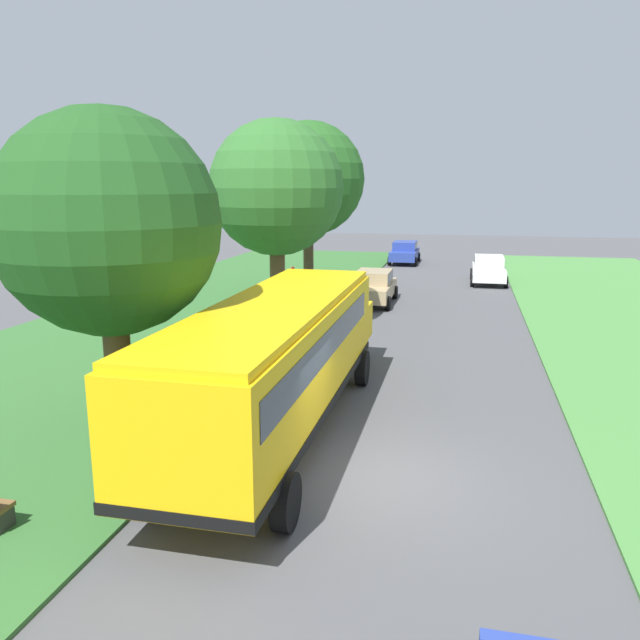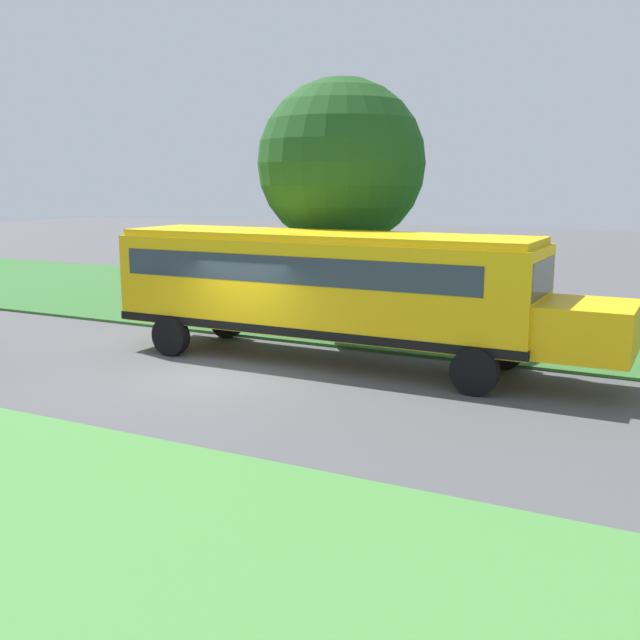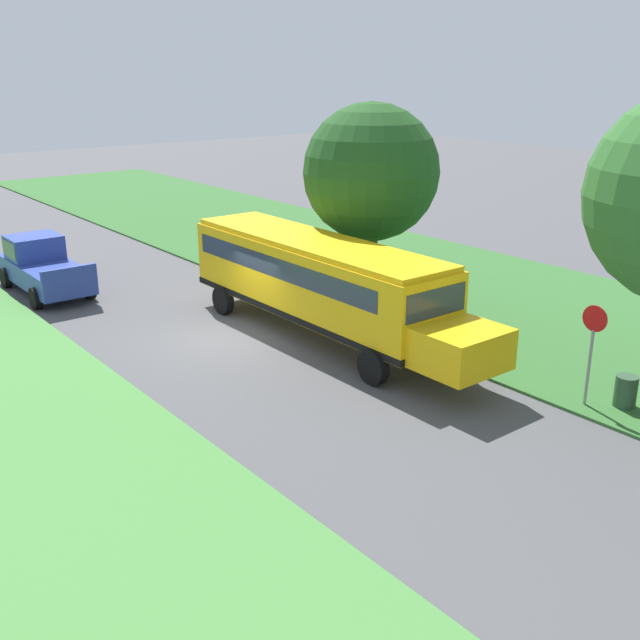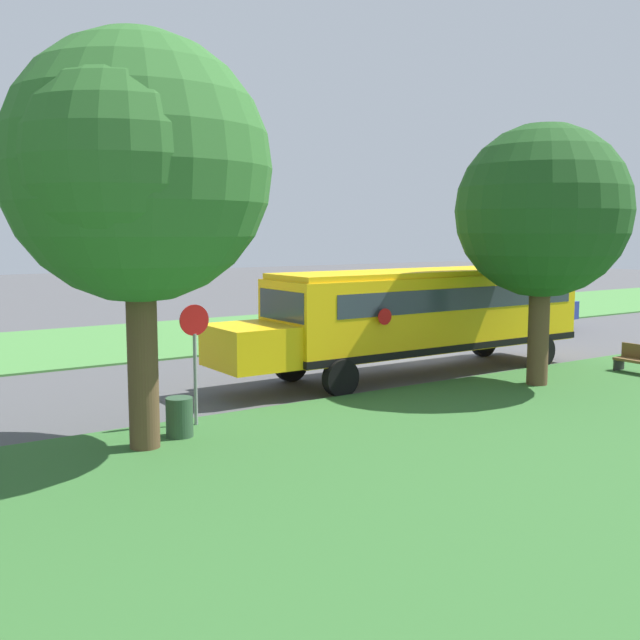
% 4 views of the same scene
% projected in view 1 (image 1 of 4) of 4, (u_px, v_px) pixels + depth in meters
% --- Properties ---
extents(ground_plane, '(120.00, 120.00, 0.00)m').
position_uv_depth(ground_plane, '(381.00, 478.00, 12.27)').
color(ground_plane, '#4C4C4F').
extents(school_bus, '(2.84, 12.42, 3.16)m').
position_uv_depth(school_bus, '(281.00, 353.00, 14.10)').
color(school_bus, yellow).
rests_on(school_bus, ground).
extents(car_tan_nearest, '(2.02, 4.40, 1.56)m').
position_uv_depth(car_tan_nearest, '(373.00, 285.00, 29.93)').
color(car_tan_nearest, tan).
rests_on(car_tan_nearest, ground).
extents(car_white_middle, '(2.02, 4.40, 1.56)m').
position_uv_depth(car_white_middle, '(489.00, 268.00, 35.94)').
color(car_white_middle, silver).
rests_on(car_white_middle, ground).
extents(car_blue_furthest, '(2.02, 4.40, 1.56)m').
position_uv_depth(car_blue_furthest, '(405.00, 251.00, 44.82)').
color(car_blue_furthest, '#283D93').
rests_on(car_blue_furthest, ground).
extents(oak_tree_beside_bus, '(4.72, 4.72, 7.23)m').
position_uv_depth(oak_tree_beside_bus, '(114.00, 226.00, 12.97)').
color(oak_tree_beside_bus, brown).
rests_on(oak_tree_beside_bus, ground).
extents(oak_tree_roadside_mid, '(5.10, 5.10, 8.05)m').
position_uv_depth(oak_tree_roadside_mid, '(273.00, 188.00, 23.65)').
color(oak_tree_roadside_mid, brown).
rests_on(oak_tree_roadside_mid, ground).
extents(oak_tree_far_end, '(5.78, 5.78, 8.77)m').
position_uv_depth(oak_tree_far_end, '(305.00, 176.00, 31.83)').
color(oak_tree_far_end, '#4C3826').
rests_on(oak_tree_far_end, ground).
extents(stop_sign, '(0.08, 0.68, 2.74)m').
position_uv_depth(stop_sign, '(293.00, 294.00, 22.56)').
color(stop_sign, gray).
rests_on(stop_sign, ground).
extents(trash_bin, '(0.56, 0.56, 0.90)m').
position_uv_depth(trash_bin, '(280.00, 324.00, 23.64)').
color(trash_bin, '#2D4C33').
rests_on(trash_bin, ground).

